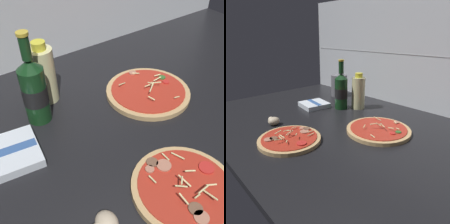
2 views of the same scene
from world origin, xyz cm
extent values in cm
cube|color=black|center=(0.00, 0.00, 1.25)|extent=(160.00, 90.00, 2.50)
cylinder|color=tan|center=(-11.08, -23.28, 3.22)|extent=(23.03, 23.03, 1.44)
cylinder|color=#B22D1E|center=(-11.08, -23.28, 4.09)|extent=(20.27, 20.27, 0.30)
cylinder|color=brown|center=(-12.56, -14.57, 4.44)|extent=(2.74, 2.74, 0.40)
cylinder|color=brown|center=(-13.57, -28.31, 4.44)|extent=(2.93, 2.93, 0.40)
cylinder|color=red|center=(-3.74, -22.86, 4.44)|extent=(3.47, 3.47, 0.40)
cylinder|color=#B7755B|center=(-14.05, -30.19, 4.44)|extent=(3.04, 3.04, 0.40)
cylinder|color=#B7755B|center=(-14.34, -15.71, 4.44)|extent=(2.07, 2.07, 0.40)
cylinder|color=#B7755B|center=(-11.04, -16.76, 4.44)|extent=(3.43, 3.43, 0.40)
cylinder|color=beige|center=(-9.07, -15.27, 4.65)|extent=(0.40, 2.41, 0.44)
cylinder|color=beige|center=(-9.88, -26.77, 6.07)|extent=(3.27, 0.48, 0.43)
cylinder|color=beige|center=(-11.27, -22.98, 5.82)|extent=(0.84, 3.38, 1.13)
cylinder|color=beige|center=(-8.41, -21.96, 5.88)|extent=(1.90, 1.73, 0.75)
cylinder|color=beige|center=(-11.49, -26.81, 5.13)|extent=(1.90, 0.55, 0.85)
cylinder|color=beige|center=(-15.96, -18.33, 4.93)|extent=(0.37, 2.24, 0.38)
cylinder|color=beige|center=(-9.46, -28.33, 5.52)|extent=(0.37, 3.36, 1.09)
cylinder|color=beige|center=(-14.62, -25.85, 5.85)|extent=(0.39, 2.71, 0.98)
cylinder|color=beige|center=(-6.65, -16.82, 4.75)|extent=(1.19, 3.37, 0.62)
cylinder|color=beige|center=(-12.07, -22.84, 6.43)|extent=(1.66, 1.52, 0.55)
cylinder|color=beige|center=(-7.08, -26.68, 5.14)|extent=(2.05, 1.60, 0.63)
cylinder|color=beige|center=(-13.07, -23.69, 6.19)|extent=(1.71, 2.29, 1.12)
cylinder|color=tan|center=(5.86, 7.63, 3.24)|extent=(25.74, 25.74, 1.48)
cylinder|color=#B22D1E|center=(5.86, 7.63, 4.13)|extent=(22.66, 22.66, 0.30)
cylinder|color=#336628|center=(13.77, 9.75, 4.48)|extent=(2.18, 2.18, 0.40)
cylinder|color=#B7755B|center=(7.79, 17.52, 4.48)|extent=(2.41, 2.41, 0.40)
cylinder|color=red|center=(12.98, 7.14, 4.48)|extent=(2.10, 2.10, 0.40)
cylinder|color=beige|center=(0.52, 13.78, 5.02)|extent=(3.27, 1.41, 1.43)
cylinder|color=beige|center=(2.65, 2.58, 5.39)|extent=(1.16, 2.15, 0.83)
cylinder|color=beige|center=(9.68, -0.74, 4.69)|extent=(2.09, 0.36, 0.83)
cylinder|color=beige|center=(6.72, 7.63, 6.22)|extent=(0.84, 2.26, 0.79)
cylinder|color=beige|center=(8.48, 7.21, 5.94)|extent=(2.73, 2.22, 0.74)
cylinder|color=beige|center=(5.99, 7.94, 5.49)|extent=(2.44, 0.56, 0.37)
cylinder|color=beige|center=(4.99, 5.44, 6.37)|extent=(2.72, 1.83, 1.22)
cylinder|color=beige|center=(8.11, 16.28, 4.78)|extent=(1.97, 1.72, 0.36)
cylinder|color=beige|center=(12.63, 10.88, 5.16)|extent=(2.04, 1.03, 0.67)
cylinder|color=beige|center=(6.76, 6.98, 6.25)|extent=(1.51, 1.84, 0.59)
cylinder|color=beige|center=(10.85, 9.06, 5.34)|extent=(2.84, 0.74, 1.01)
cylinder|color=#143819|center=(-26.02, 16.73, 10.44)|extent=(6.62, 6.62, 15.88)
cone|color=#143819|center=(-26.02, 16.73, 19.76)|extent=(6.62, 6.62, 2.75)
cylinder|color=#143819|center=(-26.02, 16.73, 24.18)|extent=(2.52, 2.52, 6.10)
cylinder|color=gold|center=(-26.02, 16.73, 27.63)|extent=(2.90, 2.90, 0.80)
cylinder|color=black|center=(-26.02, 16.73, 10.76)|extent=(6.69, 6.69, 5.08)
cylinder|color=beige|center=(-20.26, 23.72, 10.74)|extent=(6.92, 6.92, 16.48)
cylinder|color=yellow|center=(-20.26, 23.72, 20.11)|extent=(3.81, 3.81, 2.25)
ellipsoid|color=#C6B293|center=(-29.29, -20.28, 4.27)|extent=(4.30, 5.06, 3.54)
cube|color=silver|center=(-37.60, 7.64, 3.70)|extent=(14.88, 15.14, 2.40)
cube|color=#335693|center=(-37.60, 7.64, 4.98)|extent=(12.65, 4.18, 0.16)
camera|label=1|loc=(-44.33, -42.70, 54.58)|focal=45.00mm
camera|label=2|loc=(54.51, -58.85, 40.30)|focal=35.00mm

